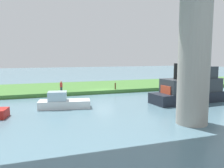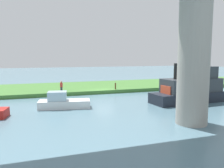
# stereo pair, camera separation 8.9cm
# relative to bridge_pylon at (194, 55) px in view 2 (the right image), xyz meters

# --- Properties ---
(ground_plane) EXTENTS (160.00, 160.00, 0.00)m
(ground_plane) POSITION_rel_bridge_pylon_xyz_m (2.23, -15.64, -5.27)
(ground_plane) COLOR slate
(grassy_bank) EXTENTS (80.00, 12.00, 0.50)m
(grassy_bank) POSITION_rel_bridge_pylon_xyz_m (2.23, -21.64, -5.02)
(grassy_bank) COLOR #427533
(grassy_bank) RESTS_ON ground
(bridge_pylon) EXTENTS (2.38, 2.38, 10.54)m
(bridge_pylon) POSITION_rel_bridge_pylon_xyz_m (0.00, 0.00, 0.00)
(bridge_pylon) COLOR #9E998E
(bridge_pylon) RESTS_ON ground
(person_on_bank) EXTENTS (0.44, 0.44, 1.39)m
(person_on_bank) POSITION_rel_bridge_pylon_xyz_m (7.96, -16.99, -4.07)
(person_on_bank) COLOR #2D334C
(person_on_bank) RESTS_ON grassy_bank
(mooring_post) EXTENTS (0.20, 0.20, 0.93)m
(mooring_post) POSITION_rel_bridge_pylon_xyz_m (0.42, -16.29, -4.30)
(mooring_post) COLOR brown
(mooring_post) RESTS_ON grassy_bank
(riverboat_paddlewheel) EXTENTS (8.87, 3.48, 4.44)m
(riverboat_paddlewheel) POSITION_rel_bridge_pylon_xyz_m (-5.32, -7.14, -3.62)
(riverboat_paddlewheel) COLOR #1E232D
(riverboat_paddlewheel) RESTS_ON ground
(houseboat_blue) EXTENTS (5.34, 2.70, 1.70)m
(houseboat_blue) POSITION_rel_bridge_pylon_xyz_m (8.80, -8.74, -4.66)
(houseboat_blue) COLOR white
(houseboat_blue) RESTS_ON ground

